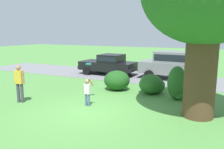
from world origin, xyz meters
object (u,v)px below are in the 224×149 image
(frisbee, at_px, (89,64))
(adult_onlooker, at_px, (19,82))
(child_thrower, at_px, (87,90))
(parked_sedan, at_px, (109,64))
(parked_suv, at_px, (174,64))

(frisbee, bearing_deg, adult_onlooker, -145.59)
(child_thrower, relative_size, frisbee, 4.25)
(parked_sedan, relative_size, adult_onlooker, 2.55)
(parked_suv, xyz_separation_m, frisbee, (-2.76, -6.55, 0.65))
(child_thrower, distance_m, frisbee, 1.43)
(parked_sedan, xyz_separation_m, parked_suv, (4.82, 0.23, 0.23))
(frisbee, bearing_deg, parked_suv, 67.18)
(parked_sedan, distance_m, frisbee, 6.71)
(adult_onlooker, bearing_deg, parked_suv, 57.19)
(parked_suv, height_order, adult_onlooker, parked_suv)
(parked_suv, relative_size, frisbee, 15.89)
(child_thrower, bearing_deg, parked_suv, 72.89)
(parked_suv, bearing_deg, parked_sedan, -177.31)
(parked_suv, bearing_deg, child_thrower, -107.11)
(parked_suv, xyz_separation_m, child_thrower, (-2.30, -7.46, -0.36))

